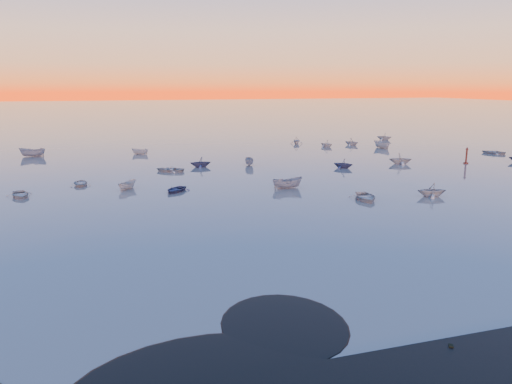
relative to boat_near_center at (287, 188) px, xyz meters
name	(u,v)px	position (x,y,z in m)	size (l,w,h in m)	color
ground	(181,137)	(-2.95, 65.12, 0.00)	(600.00, 600.00, 0.00)	slate
mud_lobes	(466,314)	(-2.95, -35.88, 0.01)	(140.00, 6.00, 0.07)	black
moored_fleet	(229,167)	(-2.95, 18.12, 0.00)	(124.00, 58.00, 1.20)	beige
boat_near_center	(287,188)	(0.00, 0.00, 0.00)	(3.92, 1.66, 1.36)	gray
boat_near_right	(343,168)	(13.84, 11.81, 0.00)	(3.20, 1.44, 1.12)	navy
channel_marker	(466,157)	(35.21, 9.77, 1.12)	(0.79, 0.79, 2.82)	#4E1A10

